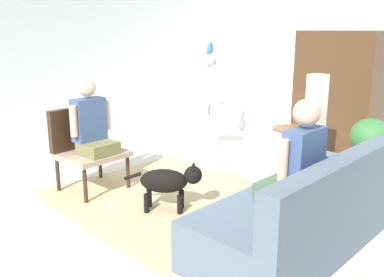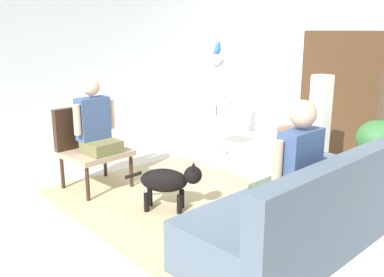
% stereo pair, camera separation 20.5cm
% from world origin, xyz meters
% --- Properties ---
extents(ground_plane, '(7.49, 7.49, 0.00)m').
position_xyz_m(ground_plane, '(0.00, 0.00, 0.00)').
color(ground_plane, beige).
extents(back_wall, '(6.48, 0.12, 2.59)m').
position_xyz_m(back_wall, '(0.00, 3.18, 1.30)').
color(back_wall, silver).
rests_on(back_wall, ground).
extents(left_wall, '(0.12, 6.84, 2.59)m').
position_xyz_m(left_wall, '(-3.00, 0.30, 1.30)').
color(left_wall, silver).
rests_on(left_wall, ground).
extents(area_rug, '(2.85, 2.19, 0.01)m').
position_xyz_m(area_rug, '(-0.16, 0.06, 0.00)').
color(area_rug, '#C6B284').
rests_on(area_rug, ground).
extents(couch, '(1.02, 1.99, 0.87)m').
position_xyz_m(couch, '(1.23, 0.10, 0.30)').
color(couch, slate).
rests_on(couch, ground).
extents(armchair, '(0.69, 0.75, 0.94)m').
position_xyz_m(armchair, '(-1.34, -0.43, 0.54)').
color(armchair, '#382316').
rests_on(armchair, ground).
extents(person_on_couch, '(0.47, 0.57, 0.87)m').
position_xyz_m(person_on_couch, '(1.19, 0.08, 0.78)').
color(person_on_couch, '#46654A').
extents(person_on_armchair, '(0.44, 0.53, 0.84)m').
position_xyz_m(person_on_armchair, '(-1.18, -0.42, 0.79)').
color(person_on_armchair, olive).
extents(round_end_table, '(0.45, 0.45, 0.67)m').
position_xyz_m(round_end_table, '(0.19, 1.50, 0.38)').
color(round_end_table, brown).
rests_on(round_end_table, ground).
extents(dog, '(0.64, 0.57, 0.52)m').
position_xyz_m(dog, '(-0.14, -0.18, 0.32)').
color(dog, black).
rests_on(dog, ground).
extents(bird_cage_stand, '(0.48, 0.48, 1.47)m').
position_xyz_m(bird_cage_stand, '(-1.35, 1.67, 0.83)').
color(bird_cage_stand, silver).
rests_on(bird_cage_stand, ground).
extents(parrot, '(0.17, 0.10, 0.18)m').
position_xyz_m(parrot, '(-1.35, 1.67, 1.55)').
color(parrot, blue).
rests_on(parrot, bird_cage_stand).
extents(potted_plant, '(0.47, 0.47, 0.83)m').
position_xyz_m(potted_plant, '(0.96, 1.97, 0.55)').
color(potted_plant, '#4C5156').
rests_on(potted_plant, ground).
extents(column_lamp, '(0.20, 0.20, 1.34)m').
position_xyz_m(column_lamp, '(0.54, 1.43, 0.67)').
color(column_lamp, '#4C4742').
rests_on(column_lamp, ground).
extents(armoire_cabinet, '(1.15, 0.56, 1.80)m').
position_xyz_m(armoire_cabinet, '(0.11, 2.77, 0.90)').
color(armoire_cabinet, '#4C331E').
rests_on(armoire_cabinet, ground).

